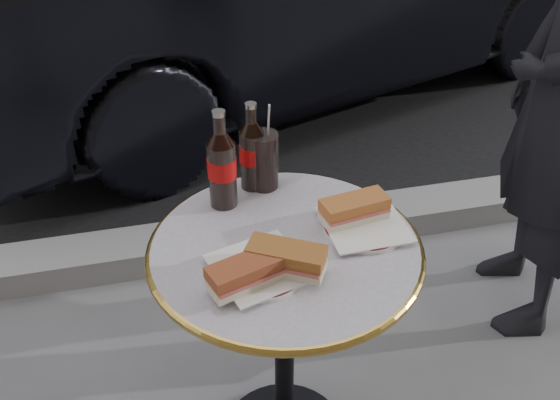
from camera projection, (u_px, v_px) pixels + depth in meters
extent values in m
cube|color=gray|center=(231.00, 239.00, 2.50)|extent=(40.00, 0.20, 0.12)
cylinder|color=white|center=(260.00, 269.00, 1.31)|extent=(0.22, 0.22, 0.01)
cylinder|color=white|center=(364.00, 227.00, 1.44)|extent=(0.22, 0.22, 0.01)
cube|color=brown|center=(246.00, 274.00, 1.25)|extent=(0.17, 0.12, 0.05)
cube|color=#995926|center=(286.00, 260.00, 1.29)|extent=(0.18, 0.15, 0.06)
cube|color=#B3632D|center=(354.00, 210.00, 1.44)|extent=(0.17, 0.10, 0.05)
cylinder|color=black|center=(264.00, 160.00, 1.54)|extent=(0.08, 0.08, 0.15)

